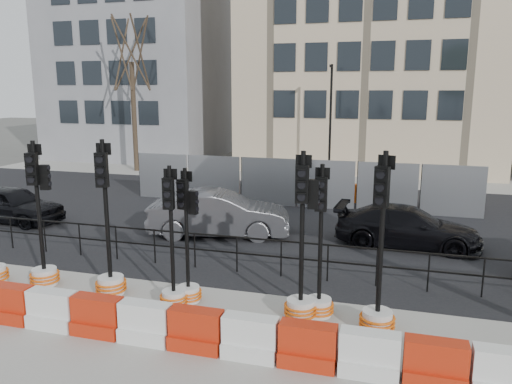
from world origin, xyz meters
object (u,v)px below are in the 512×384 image
(traffic_signal_h, at_px, (378,296))
(car_a, at_px, (12,204))
(car_c, at_px, (407,227))
(traffic_signal_d, at_px, (188,271))

(traffic_signal_h, bearing_deg, car_a, 177.39)
(car_a, relative_size, car_c, 0.91)
(traffic_signal_d, xyz_separation_m, traffic_signal_h, (4.21, -0.27, 0.01))
(traffic_signal_h, height_order, car_a, traffic_signal_h)
(traffic_signal_d, height_order, car_c, traffic_signal_d)
(traffic_signal_h, distance_m, car_c, 5.96)
(traffic_signal_d, distance_m, traffic_signal_h, 4.21)
(traffic_signal_d, relative_size, car_c, 0.70)
(car_a, distance_m, car_c, 13.84)
(traffic_signal_d, relative_size, car_a, 0.77)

